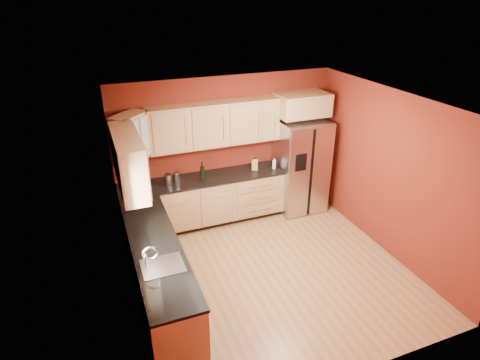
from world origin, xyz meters
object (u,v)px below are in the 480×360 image
object	(u,v)px
refrigerator	(300,165)
wine_bottle_a	(135,178)
knife_block	(255,164)
soap_dispenser	(274,163)
canister_left	(168,180)

from	to	relation	value
refrigerator	wine_bottle_a	world-z (taller)	refrigerator
knife_block	refrigerator	bearing A→B (deg)	15.72
refrigerator	knife_block	size ratio (longest dim) A/B	8.53
soap_dispenser	wine_bottle_a	bearing A→B (deg)	177.29
knife_block	soap_dispenser	world-z (taller)	knife_block
wine_bottle_a	canister_left	bearing A→B (deg)	-11.27
knife_block	soap_dispenser	xyz separation A→B (m)	(0.36, -0.07, -0.01)
refrigerator	knife_block	xyz separation A→B (m)	(-0.91, 0.07, 0.13)
soap_dispenser	canister_left	bearing A→B (deg)	179.64
canister_left	wine_bottle_a	distance (m)	0.54
wine_bottle_a	knife_block	world-z (taller)	wine_bottle_a
wine_bottle_a	soap_dispenser	size ratio (longest dim) A/B	1.75
knife_block	soap_dispenser	size ratio (longest dim) A/B	1.06
knife_block	canister_left	bearing A→B (deg)	-157.94
refrigerator	soap_dispenser	size ratio (longest dim) A/B	9.08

